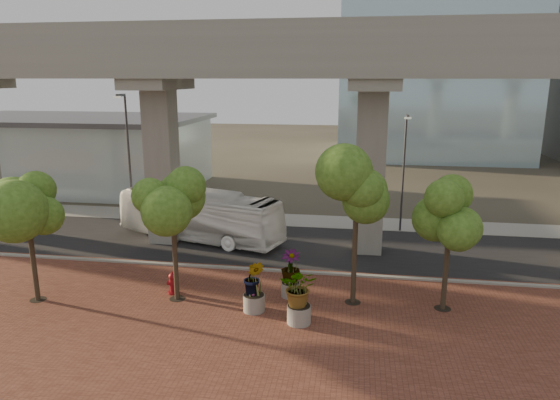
# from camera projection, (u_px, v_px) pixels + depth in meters

# --- Properties ---
(ground) EXTENTS (160.00, 160.00, 0.00)m
(ground) POSITION_uv_depth(u_px,v_px,m) (257.00, 257.00, 27.52)
(ground) COLOR #363127
(ground) RESTS_ON ground
(brick_plaza) EXTENTS (70.00, 13.00, 0.06)m
(brick_plaza) POSITION_uv_depth(u_px,v_px,m) (217.00, 326.00, 19.84)
(brick_plaza) COLOR brown
(brick_plaza) RESTS_ON ground
(asphalt_road) EXTENTS (90.00, 8.00, 0.04)m
(asphalt_road) POSITION_uv_depth(u_px,v_px,m) (264.00, 245.00, 29.43)
(asphalt_road) COLOR black
(asphalt_road) RESTS_ON ground
(curb_strip) EXTENTS (70.00, 0.25, 0.16)m
(curb_strip) POSITION_uv_depth(u_px,v_px,m) (249.00, 269.00, 25.58)
(curb_strip) COLOR gray
(curb_strip) RESTS_ON ground
(far_sidewalk) EXTENTS (90.00, 3.00, 0.06)m
(far_sidewalk) POSITION_uv_depth(u_px,v_px,m) (278.00, 220.00, 34.71)
(far_sidewalk) COLOR gray
(far_sidewalk) RESTS_ON ground
(transit_viaduct) EXTENTS (72.00, 5.60, 12.40)m
(transit_viaduct) POSITION_uv_depth(u_px,v_px,m) (262.00, 121.00, 27.70)
(transit_viaduct) COLOR gray
(transit_viaduct) RESTS_ON ground
(station_pavilion) EXTENTS (23.00, 13.00, 6.30)m
(station_pavilion) POSITION_uv_depth(u_px,v_px,m) (75.00, 151.00, 45.10)
(station_pavilion) COLOR silver
(station_pavilion) RESTS_ON ground
(transit_bus) EXTENTS (10.93, 5.78, 2.98)m
(transit_bus) POSITION_uv_depth(u_px,v_px,m) (199.00, 216.00, 30.27)
(transit_bus) COLOR white
(transit_bus) RESTS_ON ground
(fire_hydrant) EXTENTS (0.52, 0.47, 1.05)m
(fire_hydrant) POSITION_uv_depth(u_px,v_px,m) (173.00, 283.00, 22.68)
(fire_hydrant) COLOR maroon
(fire_hydrant) RESTS_ON ground
(planter_front) EXTENTS (2.14, 2.14, 2.35)m
(planter_front) POSITION_uv_depth(u_px,v_px,m) (299.00, 290.00, 19.71)
(planter_front) COLOR #A7A497
(planter_front) RESTS_ON ground
(planter_right) EXTENTS (2.03, 2.03, 2.17)m
(planter_right) POSITION_uv_depth(u_px,v_px,m) (291.00, 269.00, 22.19)
(planter_right) COLOR gray
(planter_right) RESTS_ON ground
(planter_left) EXTENTS (2.05, 2.05, 2.26)m
(planter_left) POSITION_uv_depth(u_px,v_px,m) (254.00, 280.00, 20.78)
(planter_left) COLOR #A7A297
(planter_left) RESTS_ON ground
(street_tree_far_west) EXTENTS (3.93, 3.93, 6.05)m
(street_tree_far_west) POSITION_uv_depth(u_px,v_px,m) (27.00, 207.00, 21.13)
(street_tree_far_west) COLOR #403225
(street_tree_far_west) RESTS_ON ground
(street_tree_near_west) EXTENTS (3.37, 3.37, 5.88)m
(street_tree_near_west) POSITION_uv_depth(u_px,v_px,m) (172.00, 205.00, 21.20)
(street_tree_near_west) COLOR #403225
(street_tree_near_west) RESTS_ON ground
(street_tree_near_east) EXTENTS (3.58, 3.58, 6.84)m
(street_tree_near_east) POSITION_uv_depth(u_px,v_px,m) (357.00, 187.00, 20.65)
(street_tree_near_east) COLOR #403225
(street_tree_near_east) RESTS_ON ground
(street_tree_far_east) EXTENTS (3.49, 3.49, 5.73)m
(street_tree_far_east) POSITION_uv_depth(u_px,v_px,m) (450.00, 216.00, 20.31)
(street_tree_far_east) COLOR #403225
(street_tree_far_east) RESTS_ON ground
(streetlamp_west) EXTENTS (0.43, 1.25, 8.61)m
(streetlamp_west) POSITION_uv_depth(u_px,v_px,m) (128.00, 150.00, 32.94)
(streetlamp_west) COLOR #313136
(streetlamp_west) RESTS_ON ground
(streetlamp_east) EXTENTS (0.37, 1.08, 7.44)m
(streetlamp_east) POSITION_uv_depth(u_px,v_px,m) (404.00, 165.00, 31.09)
(streetlamp_east) COLOR #323137
(streetlamp_east) RESTS_ON ground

